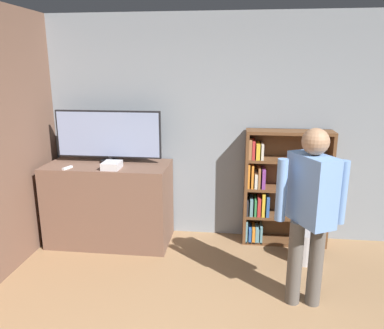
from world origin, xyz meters
name	(u,v)px	position (x,y,z in m)	size (l,w,h in m)	color
wall_back	(224,130)	(0.00, 2.89, 1.35)	(6.29, 0.06, 2.70)	gray
tv_ledge	(110,203)	(-1.35, 2.49, 0.49)	(1.44, 0.69, 0.98)	brown
television	(108,136)	(-1.35, 2.58, 1.31)	(1.26, 0.22, 0.62)	black
game_console	(112,165)	(-1.23, 2.30, 1.02)	(0.19, 0.22, 0.08)	silver
remote_loose	(67,168)	(-1.73, 2.24, 0.99)	(0.07, 0.14, 0.02)	white
bookshelf	(278,189)	(0.67, 2.71, 0.67)	(0.99, 0.28, 1.39)	brown
person	(310,204)	(0.79, 1.47, 0.96)	(0.59, 0.49, 1.61)	#56514C
waste_bin	(304,247)	(0.93, 2.24, 0.17)	(0.26, 0.26, 0.35)	#B7B7BC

